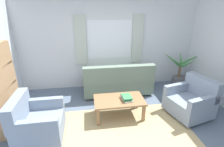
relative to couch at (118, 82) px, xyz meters
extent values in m
plane|color=slate|center=(-0.14, -1.58, -0.37)|extent=(6.24, 6.24, 0.00)
cube|color=silver|center=(-0.14, 0.68, 0.93)|extent=(5.32, 0.12, 2.60)
cube|color=white|center=(-0.14, 0.62, 1.08)|extent=(1.30, 0.01, 1.10)
cube|color=#B2BCB2|center=(-0.97, 0.59, 1.08)|extent=(0.32, 0.06, 1.40)
cube|color=#B2BCB2|center=(0.69, 0.59, 1.08)|extent=(0.32, 0.06, 1.40)
cube|color=tan|center=(-0.14, -1.58, -0.36)|extent=(2.66, 1.66, 0.01)
cube|color=slate|center=(0.00, 0.07, -0.12)|extent=(1.90, 0.80, 0.38)
cube|color=slate|center=(0.00, -0.25, 0.31)|extent=(1.90, 0.20, 0.48)
cube|color=slate|center=(0.87, 0.07, 0.19)|extent=(0.16, 0.80, 0.24)
cube|color=slate|center=(-0.87, 0.07, 0.19)|extent=(0.16, 0.80, 0.24)
cylinder|color=olive|center=(0.85, 0.37, -0.34)|extent=(0.06, 0.06, 0.06)
cylinder|color=olive|center=(-0.85, 0.37, -0.34)|extent=(0.06, 0.06, 0.06)
cylinder|color=olive|center=(0.85, -0.23, -0.34)|extent=(0.06, 0.06, 0.06)
cylinder|color=olive|center=(-0.85, -0.23, -0.34)|extent=(0.06, 0.06, 0.06)
cube|color=gray|center=(-1.74, -1.53, -0.13)|extent=(0.81, 0.85, 0.36)
cube|color=gray|center=(-2.07, -1.54, 0.28)|extent=(0.19, 0.84, 0.46)
cube|color=gray|center=(-1.74, -1.89, 0.16)|extent=(0.80, 0.13, 0.22)
cube|color=gray|center=(-1.74, -1.17, 0.16)|extent=(0.80, 0.13, 0.22)
cylinder|color=olive|center=(-1.42, -1.87, -0.34)|extent=(0.05, 0.05, 0.06)
cylinder|color=olive|center=(-1.42, -1.19, -0.34)|extent=(0.05, 0.05, 0.06)
cylinder|color=olive|center=(-2.06, -1.20, -0.34)|extent=(0.05, 0.05, 0.06)
cube|color=gray|center=(1.39, -1.27, -0.13)|extent=(0.98, 1.01, 0.36)
cube|color=gray|center=(1.71, -1.20, 0.28)|extent=(0.38, 0.86, 0.46)
cube|color=gray|center=(1.31, -0.93, 0.16)|extent=(0.81, 0.31, 0.22)
cube|color=gray|center=(1.48, -1.62, 0.16)|extent=(0.81, 0.31, 0.22)
cylinder|color=olive|center=(1.00, -1.02, -0.34)|extent=(0.05, 0.05, 0.06)
cylinder|color=olive|center=(1.16, -1.68, -0.34)|extent=(0.05, 0.05, 0.06)
cylinder|color=olive|center=(1.62, -0.87, -0.34)|extent=(0.05, 0.05, 0.06)
cylinder|color=olive|center=(1.79, -1.53, -0.34)|extent=(0.05, 0.05, 0.06)
cube|color=olive|center=(-0.17, -1.09, 0.05)|extent=(1.10, 0.64, 0.04)
cube|color=olive|center=(-0.66, -1.35, -0.17)|extent=(0.06, 0.06, 0.40)
cube|color=olive|center=(0.32, -1.35, -0.17)|extent=(0.06, 0.06, 0.40)
cube|color=olive|center=(-0.66, -0.83, -0.17)|extent=(0.06, 0.06, 0.40)
cube|color=olive|center=(0.32, -0.83, -0.17)|extent=(0.06, 0.06, 0.40)
cube|color=beige|center=(-0.01, -1.14, 0.09)|extent=(0.22, 0.32, 0.03)
cube|color=#387F4C|center=(-0.01, -1.12, 0.11)|extent=(0.20, 0.32, 0.02)
cube|color=#335199|center=(-0.02, -1.12, 0.13)|extent=(0.20, 0.29, 0.02)
cube|color=#387F4C|center=(-0.01, -1.13, 0.15)|extent=(0.22, 0.30, 0.02)
cylinder|color=#56565B|center=(1.96, 0.20, -0.21)|extent=(0.37, 0.37, 0.31)
cylinder|color=brown|center=(1.96, 0.20, 0.11)|extent=(0.07, 0.07, 0.33)
cone|color=#47894C|center=(2.31, 0.20, 0.52)|extent=(0.68, 0.10, 0.34)
cone|color=#47894C|center=(2.09, 0.45, 0.47)|extent=(0.28, 0.48, 0.43)
cone|color=#47894C|center=(1.76, 0.41, 0.48)|extent=(0.42, 0.50, 0.38)
cone|color=#47894C|center=(1.69, 0.04, 0.50)|extent=(0.54, 0.43, 0.44)
cone|color=#47894C|center=(2.06, -0.04, 0.46)|extent=(0.23, 0.49, 0.40)
cube|color=#A87F56|center=(-2.52, -0.62, 0.48)|extent=(0.30, 0.04, 1.70)
cube|color=#A87F56|center=(-2.38, -1.07, 0.48)|extent=(0.02, 0.90, 1.70)
cube|color=#A87F56|center=(-2.52, -1.07, -0.36)|extent=(0.30, 0.86, 0.02)
cube|color=#A87F56|center=(-2.52, -1.07, 0.07)|extent=(0.30, 0.86, 0.02)
cube|color=#7F478C|center=(-2.52, -0.72, 0.20)|extent=(0.27, 0.08, 0.24)
cube|color=#5B8E93|center=(-2.52, -0.80, 0.19)|extent=(0.28, 0.05, 0.23)
cube|color=#335199|center=(-2.52, -0.88, 0.23)|extent=(0.24, 0.10, 0.30)
cube|color=#B23833|center=(-2.52, -0.98, 0.17)|extent=(0.28, 0.07, 0.19)
cube|color=beige|center=(-2.52, -1.07, 0.22)|extent=(0.28, 0.08, 0.29)
cube|color=#B23833|center=(-2.52, -1.15, 0.22)|extent=(0.23, 0.07, 0.29)
camera|label=1|loc=(-0.82, -4.28, 1.95)|focal=27.08mm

